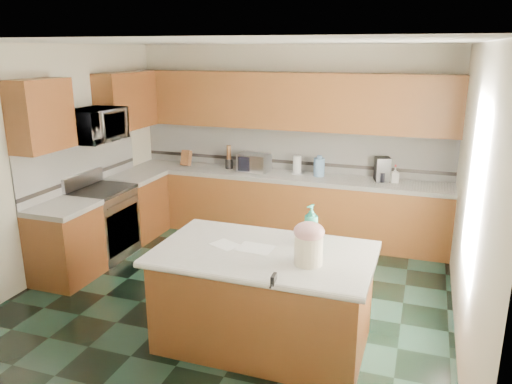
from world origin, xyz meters
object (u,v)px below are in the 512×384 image
at_px(island_top, 264,254).
at_px(coffee_maker, 382,169).
at_px(treat_jar, 308,250).
at_px(toaster_oven, 254,163).
at_px(knife_block, 186,158).
at_px(soap_bottle_island, 311,225).
at_px(island_base, 264,300).

xyz_separation_m(island_top, coffee_maker, (0.75, 2.83, 0.19)).
relative_size(treat_jar, toaster_oven, 0.57).
bearing_deg(knife_block, soap_bottle_island, -44.20).
distance_m(knife_block, toaster_oven, 1.10).
xyz_separation_m(island_base, toaster_oven, (-1.07, 2.80, 0.62)).
xyz_separation_m(toaster_oven, coffee_maker, (1.82, 0.03, 0.03)).
bearing_deg(island_base, coffee_maker, 75.36).
distance_m(island_base, treat_jar, 0.77).
distance_m(knife_block, coffee_maker, 2.91).
height_order(island_base, toaster_oven, toaster_oven).
bearing_deg(treat_jar, knife_block, 138.46).
xyz_separation_m(island_top, soap_bottle_island, (0.35, 0.29, 0.22)).
relative_size(knife_block, toaster_oven, 0.54).
height_order(island_base, knife_block, knife_block).
distance_m(treat_jar, coffee_maker, 2.99).
height_order(island_base, coffee_maker, coffee_maker).
relative_size(island_top, coffee_maker, 5.97).
relative_size(soap_bottle_island, knife_block, 1.60).
bearing_deg(knife_block, treat_jar, -47.88).
xyz_separation_m(soap_bottle_island, coffee_maker, (0.40, 2.54, -0.03)).
bearing_deg(treat_jar, island_top, 168.10).
bearing_deg(coffee_maker, knife_block, 164.13).
bearing_deg(island_base, toaster_oven, 111.15).
bearing_deg(island_top, coffee_maker, 75.36).
bearing_deg(knife_block, island_base, -51.55).
bearing_deg(soap_bottle_island, toaster_oven, 140.08).
bearing_deg(coffee_maker, treat_jar, -112.57).
distance_m(treat_jar, toaster_oven, 3.30).
distance_m(soap_bottle_island, coffee_maker, 2.57).
bearing_deg(knife_block, island_top, -51.55).
bearing_deg(island_base, knife_block, 127.97).
bearing_deg(island_top, soap_bottle_island, 39.49).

